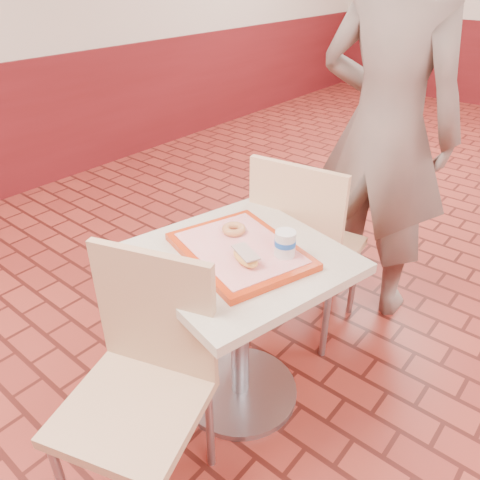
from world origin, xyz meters
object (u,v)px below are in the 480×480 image
Objects in this scene: main_table at (240,305)px; customer at (384,131)px; long_john_donut at (245,257)px; serving_tray at (240,251)px; paper_cup at (285,243)px; ring_donut at (234,229)px; chair_main_back at (304,241)px; chair_main_front at (142,375)px.

customer reaches higher than main_table.
main_table is 4.94× the size of long_john_donut.
serving_tray is 5.15× the size of paper_cup.
customer reaches higher than ring_donut.
long_john_donut reaches higher than serving_tray.
long_john_donut is (0.07, -0.06, 0.29)m from main_table.
chair_main_back is 0.65m from customer.
serving_tray is (0.00, 0.49, 0.24)m from chair_main_front.
customer is at bearing 90.87° from long_john_donut.
chair_main_back reaches higher than ring_donut.
chair_main_front is at bearing -81.27° from ring_donut.
chair_main_back is 0.49× the size of customer.
serving_tray is (0.05, -0.52, 0.22)m from chair_main_back.
customer reaches higher than chair_main_front.
ring_donut is (-0.09, 0.07, 0.03)m from serving_tray.
paper_cup is at bearing 55.00° from chair_main_front.
main_table is 0.77× the size of chair_main_back.
serving_tray reaches higher than main_table.
main_table is at bearing -37.69° from ring_donut.
paper_cup is at bearing 92.70° from customer.
serving_tray is 5.28× the size of ring_donut.
paper_cup is (0.15, 0.06, 0.32)m from main_table.
chair_main_front is 0.96× the size of chair_main_back.
chair_main_back reaches higher than paper_cup.
chair_main_back is 10.12× the size of paper_cup.
serving_tray is (0.00, -0.00, 0.25)m from main_table.
paper_cup is (0.24, -0.01, 0.03)m from ring_donut.
paper_cup is at bearing 21.94° from main_table.
long_john_donut is 0.15m from paper_cup.
customer reaches higher than serving_tray.
paper_cup is (0.20, -0.46, 0.28)m from chair_main_back.
chair_main_front is 10.01× the size of ring_donut.
ring_donut is at bearing 142.31° from serving_tray.
long_john_donut is at bearing -123.42° from paper_cup.
paper_cup is (0.15, 0.06, 0.06)m from serving_tray.
long_john_donut is (0.16, -0.13, 0.01)m from ring_donut.
chair_main_back reaches higher than main_table.
chair_main_front is 0.54m from serving_tray.
customer is at bearing 81.28° from ring_donut.
chair_main_front is at bearing -99.86° from long_john_donut.
chair_main_front is 0.64m from paper_cup.
customer is (0.06, 1.00, 0.46)m from main_table.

